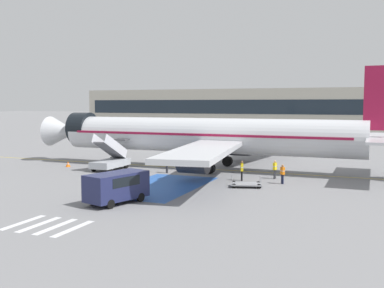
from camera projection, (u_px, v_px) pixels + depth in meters
The scene contains 18 objects.
ground_plane at pixel (194, 168), 48.90m from camera, with size 600.00×600.00×0.00m, color slate.
apron_leadline_yellow at pixel (205, 169), 48.53m from camera, with size 0.20×76.99×0.01m, color gold.
apron_stand_patch_blue at pixel (160, 186), 38.38m from camera, with size 6.53×11.99×0.01m, color #2856A8.
apron_walkway_bar_0 at pixel (23, 222), 26.64m from camera, with size 0.44×3.60×0.01m, color silver.
apron_walkway_bar_1 at pixel (39, 224), 26.19m from camera, with size 0.44×3.60×0.01m, color silver.
apron_walkway_bar_2 at pixel (56, 227), 25.75m from camera, with size 0.44×3.60×0.01m, color silver.
apron_walkway_bar_3 at pixel (73, 229), 25.30m from camera, with size 0.44×3.60×0.01m, color silver.
airliner at pixel (211, 136), 47.95m from camera, with size 42.71×36.44×10.53m.
boarding_stairs_forward at pixel (111, 161), 47.78m from camera, with size 2.22×5.24×3.98m.
fuel_tanker at pixel (305, 140), 67.98m from camera, with size 9.08×3.05×3.21m.
service_van_1 at pixel (117, 185), 31.66m from camera, with size 3.25×4.98×2.18m.
baggage_cart at pixel (246, 184), 37.90m from camera, with size 2.92×2.18×0.87m.
ground_crew_0 at pixel (242, 169), 40.99m from camera, with size 0.38×0.49×1.84m.
ground_crew_1 at pixel (275, 168), 42.06m from camera, with size 0.34×0.48×1.76m.
ground_crew_2 at pixel (283, 173), 39.35m from camera, with size 0.46×0.47×1.73m.
ground_crew_3 at pixel (167, 164), 45.61m from camera, with size 0.48×0.45×1.59m.
traffic_cone_0 at pixel (68, 164), 50.15m from camera, with size 0.54×0.54×0.60m.
terminal_building at pixel (258, 109), 128.79m from camera, with size 107.05×12.10×11.22m.
Camera 1 is at (17.86, -45.06, 7.03)m, focal length 42.00 mm.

